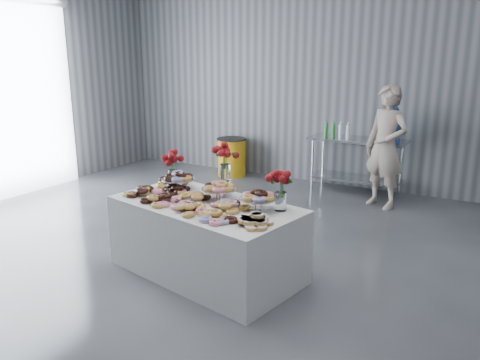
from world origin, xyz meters
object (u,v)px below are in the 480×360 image
object	(u,v)px
prep_table	(357,156)
person	(386,147)
display_table	(206,239)
water_jug	(392,125)
trash_barrel	(232,157)

from	to	relation	value
prep_table	person	bearing A→B (deg)	-41.06
person	display_table	bearing A→B (deg)	-84.14
display_table	prep_table	world-z (taller)	prep_table
prep_table	water_jug	size ratio (longest dim) A/B	2.71
display_table	trash_barrel	world-z (taller)	display_table
water_jug	person	xyz separation A→B (m)	(0.04, -0.47, -0.26)
prep_table	trash_barrel	xyz separation A→B (m)	(-2.33, -0.00, -0.27)
water_jug	display_table	bearing A→B (deg)	-105.19
person	water_jug	bearing A→B (deg)	119.01
prep_table	water_jug	world-z (taller)	water_jug
display_table	prep_table	bearing A→B (deg)	82.40
water_jug	person	distance (m)	0.54
water_jug	person	bearing A→B (deg)	-84.89
display_table	person	bearing A→B (deg)	71.96
prep_table	person	size ratio (longest dim) A/B	0.84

